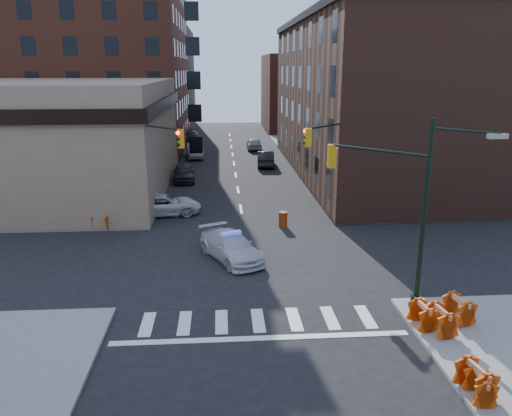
{
  "coord_description": "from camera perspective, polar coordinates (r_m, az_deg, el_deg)",
  "views": [
    {
      "loc": [
        -1.4,
        -25.18,
        10.01
      ],
      "look_at": [
        0.57,
        2.43,
        2.2
      ],
      "focal_mm": 35.0,
      "sensor_mm": 36.0,
      "label": 1
    }
  ],
  "objects": [
    {
      "name": "tree_ne_near",
      "position": [
        52.36,
        5.8,
        8.52
      ],
      "size": [
        3.0,
        3.0,
        4.85
      ],
      "color": "black",
      "rests_on": "sidewalk_ne"
    },
    {
      "name": "parked_car_efar",
      "position": [
        63.42,
        -0.21,
        7.37
      ],
      "size": [
        1.79,
        4.43,
        1.51
      ],
      "primitive_type": "imported",
      "rotation": [
        0.0,
        0.0,
        3.14
      ],
      "color": "#9C9FA4",
      "rests_on": "ground"
    },
    {
      "name": "ground",
      "position": [
        27.14,
        -0.84,
        -5.89
      ],
      "size": [
        140.0,
        140.0,
        0.0
      ],
      "primitive_type": "plane",
      "color": "black",
      "rests_on": "ground"
    },
    {
      "name": "parked_car_enear",
      "position": [
        52.59,
        1.11,
        5.67
      ],
      "size": [
        2.07,
        4.98,
        1.6
      ],
      "primitive_type": "imported",
      "rotation": [
        0.0,
        0.0,
        3.06
      ],
      "color": "black",
      "rests_on": "ground"
    },
    {
      "name": "parked_car_wdeep",
      "position": [
        70.57,
        -7.45,
        8.1
      ],
      "size": [
        2.33,
        5.35,
        1.53
      ],
      "primitive_type": "imported",
      "rotation": [
        0.0,
        0.0,
        -0.04
      ],
      "color": "black",
      "rests_on": "ground"
    },
    {
      "name": "barricade_nw_b",
      "position": [
        33.19,
        -17.32,
        -1.44
      ],
      "size": [
        1.32,
        0.85,
        0.91
      ],
      "primitive_type": null,
      "rotation": [
        0.0,
        0.0,
        -0.21
      ],
      "color": "#EE370B",
      "rests_on": "sidewalk_nw"
    },
    {
      "name": "filler_nw",
      "position": [
        88.42,
        -14.01,
        14.01
      ],
      "size": [
        20.0,
        18.0,
        16.0
      ],
      "primitive_type": "cube",
      "color": "brown",
      "rests_on": "ground"
    },
    {
      "name": "parked_car_wnear",
      "position": [
        46.01,
        -8.26,
        4.04
      ],
      "size": [
        2.23,
        4.79,
        1.59
      ],
      "primitive_type": "imported",
      "rotation": [
        0.0,
        0.0,
        0.08
      ],
      "color": "black",
      "rests_on": "ground"
    },
    {
      "name": "parked_car_wfar",
      "position": [
        58.08,
        -7.02,
        6.53
      ],
      "size": [
        2.3,
        5.13,
        1.64
      ],
      "primitive_type": "imported",
      "rotation": [
        0.0,
        0.0,
        0.12
      ],
      "color": "gray",
      "rests_on": "ground"
    },
    {
      "name": "signal_pole_nw",
      "position": [
        31.36,
        -12.22,
        4.98
      ],
      "size": [
        3.58,
        3.67,
        8.0
      ],
      "rotation": [
        0.0,
        0.0,
        -0.79
      ],
      "color": "black",
      "rests_on": "sidewalk_nw"
    },
    {
      "name": "police_car",
      "position": [
        26.98,
        -2.86,
        -4.42
      ],
      "size": [
        3.94,
        5.3,
        1.43
      ],
      "primitive_type": "imported",
      "rotation": [
        0.0,
        0.0,
        0.45
      ],
      "color": "silver",
      "rests_on": "ground"
    },
    {
      "name": "barricade_se_b",
      "position": [
        22.0,
        22.15,
        -10.67
      ],
      "size": [
        0.94,
        1.46,
        1.01
      ],
      "primitive_type": null,
      "rotation": [
        0.0,
        0.0,
        1.78
      ],
      "color": "#C65409",
      "rests_on": "sidewalk_se"
    },
    {
      "name": "pedestrian_a",
      "position": [
        33.43,
        -16.55,
        -0.38
      ],
      "size": [
        0.77,
        0.58,
        1.9
      ],
      "primitive_type": "imported",
      "rotation": [
        0.0,
        0.0,
        -0.2
      ],
      "color": "black",
      "rests_on": "sidewalk_nw"
    },
    {
      "name": "apartment_block",
      "position": [
        67.42,
        -19.62,
        16.58
      ],
      "size": [
        25.0,
        25.0,
        24.0
      ],
      "primitive_type": "cube",
      "color": "brown",
      "rests_on": "ground"
    },
    {
      "name": "pedestrian_c",
      "position": [
        35.37,
        -22.62,
        0.0
      ],
      "size": [
        1.21,
        0.6,
        1.99
      ],
      "primitive_type": "imported",
      "rotation": [
        0.0,
        0.0,
        0.1
      ],
      "color": "#1E252E",
      "rests_on": "sidewalk_nw"
    },
    {
      "name": "barrel_road",
      "position": [
        32.46,
        3.11,
        -1.3
      ],
      "size": [
        0.65,
        0.65,
        1.0
      ],
      "primitive_type": "cylinder",
      "rotation": [
        0.0,
        0.0,
        0.18
      ],
      "color": "#CF4609",
      "rests_on": "ground"
    },
    {
      "name": "pedestrian_b",
      "position": [
        33.86,
        -19.26,
        -0.54
      ],
      "size": [
        1.07,
        1.02,
        1.75
      ],
      "primitive_type": "imported",
      "rotation": [
        0.0,
        0.0,
        0.57
      ],
      "color": "black",
      "rests_on": "sidewalk_nw"
    },
    {
      "name": "signal_pole_ne",
      "position": [
        31.89,
        9.14,
        5.31
      ],
      "size": [
        3.67,
        3.58,
        8.0
      ],
      "rotation": [
        0.0,
        0.0,
        -2.36
      ],
      "color": "black",
      "rests_on": "sidewalk_ne"
    },
    {
      "name": "tree_ne_far",
      "position": [
        60.2,
        4.51,
        9.49
      ],
      "size": [
        3.0,
        3.0,
        4.85
      ],
      "color": "black",
      "rests_on": "sidewalk_ne"
    },
    {
      "name": "barricade_se_d",
      "position": [
        17.63,
        24.23,
        -18.18
      ],
      "size": [
        0.66,
        1.16,
        0.84
      ],
      "primitive_type": null,
      "rotation": [
        0.0,
        0.0,
        1.48
      ],
      "color": "#E04C0A",
      "rests_on": "sidewalk_se"
    },
    {
      "name": "barricade_se_c",
      "position": [
        20.85,
        20.34,
        -11.95
      ],
      "size": [
        0.85,
        1.45,
        1.03
      ],
      "primitive_type": null,
      "rotation": [
        0.0,
        0.0,
        1.7
      ],
      "color": "red",
      "rests_on": "sidewalk_se"
    },
    {
      "name": "pickup",
      "position": [
        35.58,
        -10.51,
        0.36
      ],
      "size": [
        5.56,
        3.29,
        1.45
      ],
      "primitive_type": "imported",
      "rotation": [
        0.0,
        0.0,
        1.75
      ],
      "color": "silver",
      "rests_on": "ground"
    },
    {
      "name": "sidewalk_ne",
      "position": [
        63.64,
        18.63,
        5.96
      ],
      "size": [
        34.0,
        54.5,
        0.15
      ],
      "primitive_type": "cube",
      "color": "gray",
      "rests_on": "ground"
    },
    {
      "name": "barricade_se_a",
      "position": [
        21.07,
        18.51,
        -11.57
      ],
      "size": [
        0.74,
        1.33,
        0.96
      ],
      "primitive_type": null,
      "rotation": [
        0.0,
        0.0,
        1.65
      ],
      "color": "#DF570A",
      "rests_on": "sidewalk_se"
    },
    {
      "name": "commercial_row_ne",
      "position": [
        49.9,
        12.98,
        11.91
      ],
      "size": [
        14.0,
        34.0,
        14.0
      ],
      "primitive_type": "cube",
      "color": "#4F2C1F",
      "rests_on": "ground"
    },
    {
      "name": "sidewalk_nw",
      "position": [
        62.63,
        -24.3,
        5.24
      ],
      "size": [
        34.0,
        54.5,
        0.15
      ],
      "primitive_type": "cube",
      "color": "gray",
      "rests_on": "ground"
    },
    {
      "name": "signal_pole_se",
      "position": [
        21.7,
        16.1,
        0.72
      ],
      "size": [
        5.4,
        5.27,
        8.0
      ],
      "rotation": [
        0.0,
        0.0,
        2.36
      ],
      "color": "black",
      "rests_on": "sidewalk_se"
    },
    {
      "name": "bank_building",
      "position": [
        44.85,
        -24.61,
        7.28
      ],
      "size": [
        22.0,
        22.0,
        9.0
      ],
      "primitive_type": "cube",
      "color": "#8F785D",
      "rests_on": "ground"
    },
    {
      "name": "barricade_nw_a",
      "position": [
        33.48,
        -17.21,
        -1.32
      ],
      "size": [
        1.24,
        0.73,
        0.88
      ],
      "primitive_type": null,
      "rotation": [
        0.0,
        0.0,
        0.13
      ],
      "color": "#C55009",
      "rests_on": "sidewalk_nw"
    },
    {
      "name": "barricade_se_e",
      "position": [
        17.8,
        23.8,
        -17.49
      ],
      "size": [
        0.88,
        1.41,
        0.99
      ],
      "primitive_type": null,
      "rotation": [
        0.0,
        0.0,
        1.74
      ],
      "color": "red",
      "rests_on": "sidewalk_se"
    },
    {
      "name": "barrel_bank",
      "position": [
        35.02,
        -9.1,
        -0.3
      ],
      "size": [
        0.66,
        0.66,
        0.88
      ],
      "primitive_type": "cylinder",
      "rotation": [
        0.0,
        0.0,
        -0.43
      ],
      "color": "#E95E0A",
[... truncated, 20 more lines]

